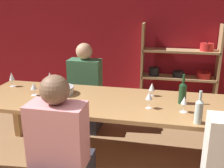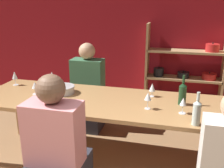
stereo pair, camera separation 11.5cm
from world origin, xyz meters
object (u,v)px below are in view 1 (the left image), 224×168
at_px(shelf_unit, 179,76).
at_px(dining_table, 110,107).
at_px(wine_glass_empty_c, 184,101).
at_px(person_near_b, 60,167).
at_px(mixing_bowl, 62,90).
at_px(wine_bottle_green, 199,110).
at_px(wine_bottle_dark, 183,92).
at_px(wine_glass_red_a, 34,87).
at_px(wine_glass_white_d, 12,77).
at_px(wine_glass_white_b, 152,87).
at_px(person_far_a, 86,97).
at_px(wine_glass_empty_d, 50,76).
at_px(wine_glass_empty_b, 149,96).

xyz_separation_m(shelf_unit, dining_table, (-0.79, -1.99, 0.16)).
bearing_deg(dining_table, wine_glass_empty_c, -11.61).
bearing_deg(shelf_unit, person_near_b, -110.63).
bearing_deg(mixing_bowl, wine_bottle_green, -17.75).
xyz_separation_m(mixing_bowl, wine_bottle_dark, (1.31, -0.02, 0.07)).
distance_m(dining_table, wine_glass_red_a, 0.87).
bearing_deg(wine_bottle_dark, wine_glass_empty_c, -88.54).
bearing_deg(wine_glass_red_a, wine_glass_white_d, 150.11).
bearing_deg(person_near_b, wine_glass_white_b, 56.60).
distance_m(shelf_unit, wine_glass_white_d, 2.74).
height_order(shelf_unit, wine_bottle_dark, shelf_unit).
bearing_deg(shelf_unit, wine_glass_white_d, -139.24).
bearing_deg(dining_table, person_far_a, 122.81).
height_order(wine_glass_white_b, wine_glass_empty_d, wine_glass_empty_d).
bearing_deg(wine_glass_empty_b, wine_glass_empty_d, 158.94).
bearing_deg(wine_glass_white_b, person_near_b, -123.40).
height_order(wine_bottle_green, wine_glass_empty_d, wine_bottle_green).
relative_size(wine_glass_empty_b, wine_glass_white_d, 0.95).
xyz_separation_m(wine_bottle_green, wine_glass_empty_d, (-1.68, 0.72, -0.00)).
bearing_deg(wine_glass_red_a, dining_table, 1.29).
distance_m(mixing_bowl, wine_bottle_dark, 1.31).
relative_size(wine_bottle_dark, wine_glass_empty_b, 1.84).
relative_size(wine_glass_white_b, wine_glass_empty_c, 0.96).
relative_size(wine_glass_white_b, person_far_a, 0.12).
distance_m(wine_glass_empty_b, wine_glass_red_a, 1.27).
bearing_deg(dining_table, wine_glass_empty_b, -16.88).
bearing_deg(wine_glass_white_d, wine_glass_red_a, -29.89).
bearing_deg(shelf_unit, wine_glass_empty_d, -134.86).
bearing_deg(person_near_b, dining_table, 72.25).
bearing_deg(person_near_b, wine_bottle_dark, 41.07).
distance_m(person_far_a, person_near_b, 1.65).
bearing_deg(wine_glass_red_a, wine_bottle_dark, 3.31).
bearing_deg(wine_glass_white_b, wine_glass_red_a, -168.97).
xyz_separation_m(wine_glass_white_b, wine_glass_empty_b, (-0.00, -0.35, 0.02)).
bearing_deg(wine_bottle_dark, wine_glass_red_a, -176.69).
bearing_deg(person_near_b, wine_bottle_green, 20.98).
xyz_separation_m(dining_table, wine_glass_red_a, (-0.85, -0.02, 0.18)).
xyz_separation_m(shelf_unit, wine_glass_white_b, (-0.38, -1.76, 0.34)).
relative_size(shelf_unit, wine_glass_white_b, 9.41).
bearing_deg(shelf_unit, person_far_a, -139.11).
bearing_deg(dining_table, mixing_bowl, 171.05).
relative_size(mixing_bowl, person_near_b, 0.22).
relative_size(dining_table, wine_glass_empty_d, 17.35).
bearing_deg(wine_glass_empty_d, wine_glass_white_b, -5.76).
bearing_deg(wine_bottle_green, wine_glass_red_a, 168.54).
height_order(wine_glass_white_b, wine_glass_empty_c, wine_glass_empty_c).
bearing_deg(shelf_unit, mixing_bowl, -125.68).
distance_m(shelf_unit, mixing_bowl, 2.36).
distance_m(wine_bottle_green, wine_glass_empty_b, 0.50).
xyz_separation_m(shelf_unit, mixing_bowl, (-1.37, -1.90, 0.28)).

